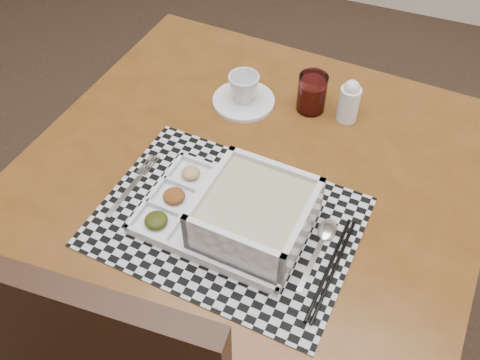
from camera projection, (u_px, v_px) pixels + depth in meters
name	position (u px, v px, depth m)	size (l,w,h in m)	color
dining_table	(247.00, 200.00, 1.18)	(1.03, 1.03, 0.72)	#4E2C0E
placemat	(227.00, 222.00, 1.05)	(0.50, 0.37, 0.00)	#B1B0B8
serving_tray	(247.00, 216.00, 1.01)	(0.34, 0.24, 0.10)	silver
fork	(134.00, 183.00, 1.11)	(0.03, 0.19, 0.00)	silver
spoon	(325.00, 235.00, 1.02)	(0.04, 0.18, 0.01)	silver
chopsticks	(331.00, 268.00, 0.97)	(0.03, 0.24, 0.01)	black
saucer	(244.00, 101.00, 1.29)	(0.15, 0.15, 0.01)	silver
cup	(244.00, 88.00, 1.26)	(0.07, 0.07, 0.07)	silver
juice_glass	(312.00, 94.00, 1.24)	(0.07, 0.07, 0.09)	white
creamer_bottle	(349.00, 101.00, 1.21)	(0.05, 0.05, 0.11)	silver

